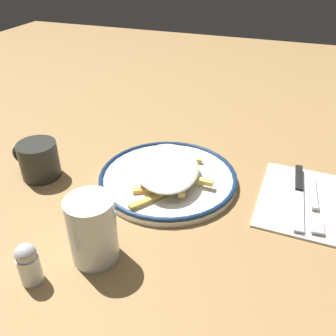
{
  "coord_description": "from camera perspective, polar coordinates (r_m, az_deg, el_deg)",
  "views": [
    {
      "loc": [
        -0.21,
        0.59,
        0.44
      ],
      "look_at": [
        0.0,
        0.0,
        0.03
      ],
      "focal_mm": 38.95,
      "sensor_mm": 36.0,
      "label": 1
    }
  ],
  "objects": [
    {
      "name": "salt_shaker",
      "position": [
        0.58,
        -21.01,
        -13.76
      ],
      "size": [
        0.03,
        0.03,
        0.07
      ],
      "color": "silver",
      "rests_on": "ground_plane"
    },
    {
      "name": "plate",
      "position": [
        0.76,
        -0.0,
        -1.54
      ],
      "size": [
        0.29,
        0.29,
        0.02
      ],
      "color": "white",
      "rests_on": "ground_plane"
    },
    {
      "name": "coffee_mug",
      "position": [
        0.81,
        -19.58,
        1.21
      ],
      "size": [
        0.11,
        0.08,
        0.08
      ],
      "color": "#292B26",
      "rests_on": "ground_plane"
    },
    {
      "name": "water_glass",
      "position": [
        0.58,
        -11.72,
        -9.43
      ],
      "size": [
        0.08,
        0.08,
        0.11
      ],
      "primitive_type": "cylinder",
      "color": "silver",
      "rests_on": "ground_plane"
    },
    {
      "name": "fork",
      "position": [
        0.74,
        21.94,
        -4.99
      ],
      "size": [
        0.03,
        0.18,
        0.01
      ],
      "color": "silver",
      "rests_on": "napkin"
    },
    {
      "name": "knife",
      "position": [
        0.77,
        19.79,
        -3.19
      ],
      "size": [
        0.03,
        0.21,
        0.01
      ],
      "color": "black",
      "rests_on": "napkin"
    },
    {
      "name": "fries_heap",
      "position": [
        0.74,
        0.26,
        -0.06
      ],
      "size": [
        0.19,
        0.24,
        0.04
      ],
      "color": "#E8BE56",
      "rests_on": "plate"
    },
    {
      "name": "ground_plane",
      "position": [
        0.76,
        -0.0,
        -2.18
      ],
      "size": [
        2.6,
        2.6,
        0.0
      ],
      "primitive_type": "plane",
      "color": "olive"
    },
    {
      "name": "napkin",
      "position": [
        0.75,
        19.69,
        -4.48
      ],
      "size": [
        0.15,
        0.23,
        0.01
      ],
      "primitive_type": "cube",
      "rotation": [
        0.0,
        0.0,
        -0.03
      ],
      "color": "silver",
      "rests_on": "ground_plane"
    }
  ]
}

